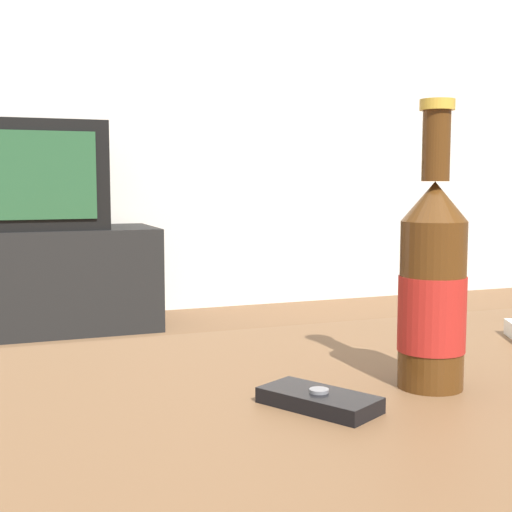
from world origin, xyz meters
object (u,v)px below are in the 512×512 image
Objects in this scene: beer_bottle at (432,286)px; cell_phone at (319,400)px; television at (26,176)px; tv_stand at (30,280)px.

beer_bottle reaches higher than cell_phone.
beer_bottle is at bearing -85.05° from television.
cell_phone is (0.10, -2.71, 0.25)m from tv_stand.
beer_bottle is 2.36× the size of cell_phone.
tv_stand is 2.72m from beer_bottle.
television reaches higher than cell_phone.
television is at bearing 63.16° from cell_phone.
television is at bearing -90.00° from tv_stand.
beer_bottle is (0.23, -2.68, -0.12)m from television.
television is 2.71m from cell_phone.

